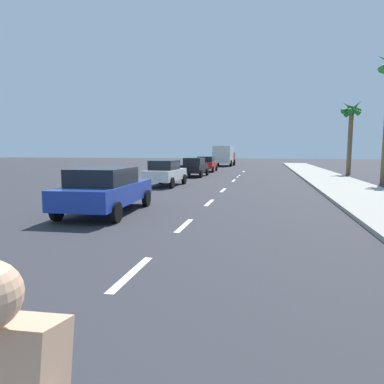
{
  "coord_description": "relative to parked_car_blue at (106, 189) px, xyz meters",
  "views": [
    {
      "loc": [
        2.27,
        2.99,
        2.15
      ],
      "look_at": [
        0.43,
        11.42,
        1.1
      ],
      "focal_mm": 31.81,
      "sensor_mm": 36.0,
      "label": 1
    }
  ],
  "objects": [
    {
      "name": "lane_stripe_7",
      "position": [
        3.12,
        18.72,
        -0.84
      ],
      "size": [
        0.16,
        1.8,
        0.01
      ],
      "primitive_type": "cube",
      "color": "white",
      "rests_on": "ground"
    },
    {
      "name": "parked_car_red",
      "position": [
        -0.65,
        23.99,
        -0.0
      ],
      "size": [
        1.96,
        4.14,
        1.57
      ],
      "rotation": [
        0.0,
        0.0,
        0.02
      ],
      "color": "red",
      "rests_on": "ground"
    },
    {
      "name": "lane_stripe_4",
      "position": [
        3.12,
        3.08,
        -0.84
      ],
      "size": [
        0.16,
        1.8,
        0.01
      ],
      "primitive_type": "cube",
      "color": "white",
      "rests_on": "ground"
    },
    {
      "name": "lane_stripe_6",
      "position": [
        3.12,
        13.9,
        -0.84
      ],
      "size": [
        0.16,
        1.8,
        0.01
      ],
      "primitive_type": "cube",
      "color": "white",
      "rests_on": "ground"
    },
    {
      "name": "lane_stripe_3",
      "position": [
        3.12,
        -1.38,
        -0.84
      ],
      "size": [
        0.16,
        1.8,
        0.01
      ],
      "primitive_type": "cube",
      "color": "white",
      "rests_on": "ground"
    },
    {
      "name": "parked_car_white",
      "position": [
        -0.63,
        9.25,
        -0.01
      ],
      "size": [
        1.91,
        3.9,
        1.57
      ],
      "rotation": [
        0.0,
        0.0,
        -0.03
      ],
      "color": "white",
      "rests_on": "ground"
    },
    {
      "name": "lane_stripe_9",
      "position": [
        3.12,
        25.07,
        -0.84
      ],
      "size": [
        0.16,
        1.8,
        0.01
      ],
      "primitive_type": "cube",
      "color": "white",
      "rests_on": "ground"
    },
    {
      "name": "sidewalk_strip",
      "position": [
        9.93,
        8.26,
        -0.77
      ],
      "size": [
        3.6,
        80.0,
        0.14
      ],
      "primitive_type": "cube",
      "color": "#9E998E",
      "rests_on": "ground"
    },
    {
      "name": "palm_tree_distant",
      "position": [
        12.58,
        21.87,
        4.09
      ],
      "size": [
        1.85,
        1.79,
        6.63
      ],
      "color": "brown",
      "rests_on": "ground"
    },
    {
      "name": "ground_plane",
      "position": [
        3.12,
        6.26,
        -0.84
      ],
      "size": [
        160.0,
        160.0,
        0.0
      ],
      "primitive_type": "plane",
      "color": "#2D2D33"
    },
    {
      "name": "lane_stripe_8",
      "position": [
        3.12,
        17.77,
        -0.84
      ],
      "size": [
        0.16,
        1.8,
        0.01
      ],
      "primitive_type": "cube",
      "color": "white",
      "rests_on": "ground"
    },
    {
      "name": "lane_stripe_5",
      "position": [
        3.12,
        7.67,
        -0.84
      ],
      "size": [
        0.16,
        1.8,
        0.01
      ],
      "primitive_type": "cube",
      "color": "white",
      "rests_on": "ground"
    },
    {
      "name": "parked_car_blue",
      "position": [
        0.0,
        0.0,
        0.0
      ],
      "size": [
        2.3,
        4.67,
        1.57
      ],
      "rotation": [
        0.0,
        0.0,
        0.05
      ],
      "color": "#1E389E",
      "rests_on": "ground"
    },
    {
      "name": "parked_car_black",
      "position": [
        -0.47,
        17.16,
        -0.01
      ],
      "size": [
        1.87,
        3.9,
        1.57
      ],
      "rotation": [
        0.0,
        0.0,
        -0.02
      ],
      "color": "black",
      "rests_on": "ground"
    },
    {
      "name": "delivery_truck",
      "position": [
        -0.47,
        37.48,
        0.66
      ],
      "size": [
        2.79,
        6.29,
        2.8
      ],
      "rotation": [
        0.0,
        0.0,
        -0.02
      ],
      "color": "maroon",
      "rests_on": "ground"
    },
    {
      "name": "lane_stripe_2",
      "position": [
        3.12,
        -5.33,
        -0.84
      ],
      "size": [
        0.16,
        1.8,
        0.01
      ],
      "primitive_type": "cube",
      "color": "white",
      "rests_on": "ground"
    }
  ]
}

